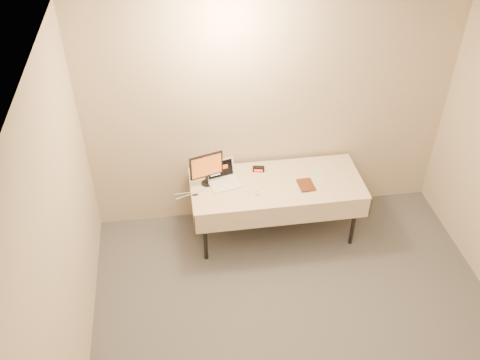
{
  "coord_description": "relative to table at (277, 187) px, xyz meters",
  "views": [
    {
      "loc": [
        -1.05,
        -2.37,
        4.31
      ],
      "look_at": [
        -0.41,
        1.99,
        0.86
      ],
      "focal_mm": 40.0,
      "sensor_mm": 36.0,
      "label": 1
    }
  ],
  "objects": [
    {
      "name": "book",
      "position": [
        0.22,
        -0.11,
        0.17
      ],
      "size": [
        0.16,
        0.03,
        0.22
      ],
      "primitive_type": "imported",
      "rotation": [
        0.0,
        0.0,
        0.07
      ],
      "color": "brown",
      "rests_on": "table"
    },
    {
      "name": "usb_dongle",
      "position": [
        -0.89,
        -0.09,
        0.07
      ],
      "size": [
        0.06,
        0.02,
        0.01
      ],
      "primitive_type": "cube",
      "rotation": [
        0.0,
        0.0,
        0.08
      ],
      "color": "black",
      "rests_on": "table"
    },
    {
      "name": "paper_form",
      "position": [
        0.47,
        0.07,
        0.06
      ],
      "size": [
        0.15,
        0.26,
        0.0
      ],
      "primitive_type": "cube",
      "rotation": [
        0.0,
        0.0,
        -0.23
      ],
      "color": "#AFDCAF",
      "rests_on": "table"
    },
    {
      "name": "alarm_clock",
      "position": [
        -0.16,
        0.23,
        0.09
      ],
      "size": [
        0.14,
        0.08,
        0.05
      ],
      "rotation": [
        0.0,
        0.0,
        -0.23
      ],
      "color": "black",
      "rests_on": "table"
    },
    {
      "name": "clicker",
      "position": [
        -0.24,
        -0.15,
        0.07
      ],
      "size": [
        0.06,
        0.1,
        0.02
      ],
      "primitive_type": "ellipsoid",
      "rotation": [
        0.0,
        0.0,
        -0.18
      ],
      "color": "silver",
      "rests_on": "table"
    },
    {
      "name": "laptop",
      "position": [
        -0.57,
        0.1,
        0.12
      ],
      "size": [
        0.38,
        0.35,
        0.22
      ],
      "rotation": [
        0.0,
        0.0,
        0.25
      ],
      "color": "white",
      "rests_on": "table"
    },
    {
      "name": "table",
      "position": [
        0.0,
        0.0,
        0.0
      ],
      "size": [
        1.86,
        0.81,
        0.74
      ],
      "color": "black",
      "rests_on": "ground"
    },
    {
      "name": "monitor",
      "position": [
        -0.75,
        0.09,
        0.28
      ],
      "size": [
        0.36,
        0.16,
        0.38
      ],
      "rotation": [
        0.0,
        0.0,
        0.28
      ],
      "color": "black",
      "rests_on": "table"
    },
    {
      "name": "back_wall",
      "position": [
        0.0,
        0.45,
        0.67
      ],
      "size": [
        4.0,
        0.1,
        2.7
      ],
      "primitive_type": "cube",
      "color": "beige",
      "rests_on": "ground"
    }
  ]
}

